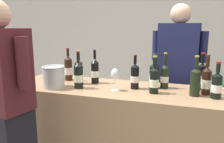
{
  "coord_description": "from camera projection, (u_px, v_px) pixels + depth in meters",
  "views": [
    {
      "loc": [
        0.52,
        -1.9,
        1.49
      ],
      "look_at": [
        -0.1,
        0.0,
        1.08
      ],
      "focal_mm": 35.94,
      "sensor_mm": 36.0,
      "label": 1
    }
  ],
  "objects": [
    {
      "name": "wine_bottle_0",
      "position": [
        206.0,
        80.0,
        1.85
      ],
      "size": [
        0.08,
        0.08,
        0.33
      ],
      "color": "black",
      "rests_on": "counter"
    },
    {
      "name": "wine_bottle_10",
      "position": [
        79.0,
        72.0,
        2.18
      ],
      "size": [
        0.08,
        0.08,
        0.33
      ],
      "color": "black",
      "rests_on": "counter"
    },
    {
      "name": "wine_bottle_8",
      "position": [
        68.0,
        68.0,
        2.32
      ],
      "size": [
        0.08,
        0.08,
        0.34
      ],
      "color": "black",
      "rests_on": "counter"
    },
    {
      "name": "ice_bucket",
      "position": [
        54.0,
        77.0,
        2.05
      ],
      "size": [
        0.2,
        0.2,
        0.2
      ],
      "color": "silver",
      "rests_on": "counter"
    },
    {
      "name": "wine_bottle_5",
      "position": [
        165.0,
        76.0,
        2.03
      ],
      "size": [
        0.07,
        0.07,
        0.33
      ],
      "color": "black",
      "rests_on": "counter"
    },
    {
      "name": "wine_bottle_9",
      "position": [
        217.0,
        85.0,
        1.74
      ],
      "size": [
        0.08,
        0.08,
        0.29
      ],
      "color": "black",
      "rests_on": "counter"
    },
    {
      "name": "person_guest",
      "position": [
        6.0,
        122.0,
        1.6
      ],
      "size": [
        0.54,
        0.32,
        1.66
      ],
      "color": "black",
      "rests_on": "ground_plane"
    },
    {
      "name": "wine_glass",
      "position": [
        115.0,
        75.0,
        1.95
      ],
      "size": [
        0.07,
        0.07,
        0.2
      ],
      "color": "silver",
      "rests_on": "counter"
    },
    {
      "name": "person_server",
      "position": [
        176.0,
        85.0,
        2.48
      ],
      "size": [
        0.57,
        0.28,
        1.72
      ],
      "color": "black",
      "rests_on": "ground_plane"
    },
    {
      "name": "wine_bottle_1",
      "position": [
        154.0,
        80.0,
        1.87
      ],
      "size": [
        0.08,
        0.08,
        0.32
      ],
      "color": "black",
      "rests_on": "counter"
    },
    {
      "name": "wine_bottle_6",
      "position": [
        154.0,
        76.0,
        2.03
      ],
      "size": [
        0.08,
        0.08,
        0.32
      ],
      "color": "black",
      "rests_on": "counter"
    },
    {
      "name": "counter",
      "position": [
        122.0,
        135.0,
        2.14
      ],
      "size": [
        2.14,
        0.64,
        0.93
      ],
      "primitive_type": "cube",
      "color": "#9E7A56",
      "rests_on": "ground_plane"
    },
    {
      "name": "wine_bottle_2",
      "position": [
        202.0,
        76.0,
        1.98
      ],
      "size": [
        0.07,
        0.07,
        0.33
      ],
      "color": "black",
      "rests_on": "counter"
    },
    {
      "name": "wine_bottle_7",
      "position": [
        195.0,
        81.0,
        1.8
      ],
      "size": [
        0.08,
        0.08,
        0.33
      ],
      "color": "black",
      "rests_on": "counter"
    },
    {
      "name": "wall_back",
      "position": [
        158.0,
        31.0,
        4.37
      ],
      "size": [
        8.0,
        0.1,
        2.8
      ],
      "primitive_type": "cube",
      "color": "beige",
      "rests_on": "ground_plane"
    },
    {
      "name": "wine_bottle_4",
      "position": [
        79.0,
        75.0,
        2.02
      ],
      "size": [
        0.08,
        0.08,
        0.34
      ],
      "color": "black",
      "rests_on": "counter"
    },
    {
      "name": "wine_bottle_3",
      "position": [
        135.0,
        76.0,
        2.01
      ],
      "size": [
        0.07,
        0.07,
        0.31
      ],
      "color": "black",
      "rests_on": "counter"
    },
    {
      "name": "wine_bottle_11",
      "position": [
        95.0,
        71.0,
        2.21
      ],
      "size": [
        0.08,
        0.08,
        0.33
      ],
      "color": "black",
      "rests_on": "counter"
    }
  ]
}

